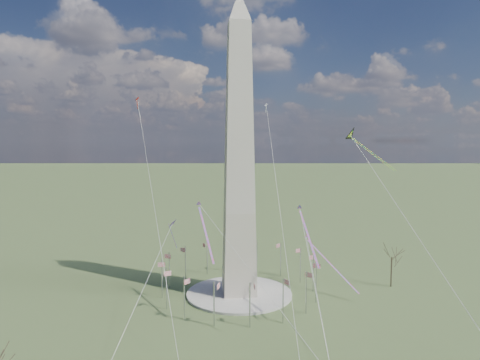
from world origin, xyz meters
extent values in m
plane|color=#44582C|center=(0.00, 0.00, 0.00)|extent=(2000.00, 2000.00, 0.00)
cylinder|color=#BAB8AA|center=(0.00, 0.00, 0.40)|extent=(36.00, 36.00, 0.80)
pyramid|color=beige|center=(0.00, 0.00, 95.80)|extent=(9.90, 9.90, 10.00)
cylinder|color=silver|center=(26.00, 0.00, 6.50)|extent=(0.36, 0.36, 13.00)
cube|color=red|center=(26.00, 1.30, 11.80)|extent=(2.40, 0.08, 1.50)
cylinder|color=silver|center=(24.02, 9.95, 6.50)|extent=(0.36, 0.36, 13.00)
cube|color=red|center=(23.52, 11.15, 11.80)|extent=(2.25, 0.99, 1.50)
cylinder|color=silver|center=(18.38, 18.38, 6.50)|extent=(0.36, 0.36, 13.00)
cube|color=red|center=(17.47, 19.30, 11.80)|extent=(1.75, 1.75, 1.50)
cylinder|color=silver|center=(9.95, 24.02, 6.50)|extent=(0.36, 0.36, 13.00)
cube|color=red|center=(8.75, 24.52, 11.80)|extent=(0.99, 2.25, 1.50)
cylinder|color=silver|center=(0.00, 26.00, 6.50)|extent=(0.36, 0.36, 13.00)
cube|color=red|center=(-1.30, 26.00, 11.80)|extent=(0.08, 2.40, 1.50)
cylinder|color=silver|center=(-9.95, 24.02, 6.50)|extent=(0.36, 0.36, 13.00)
cube|color=red|center=(-11.15, 23.52, 11.80)|extent=(0.99, 2.25, 1.50)
cylinder|color=silver|center=(-18.38, 18.38, 6.50)|extent=(0.36, 0.36, 13.00)
cube|color=red|center=(-19.30, 17.47, 11.80)|extent=(1.75, 1.75, 1.50)
cylinder|color=silver|center=(-24.02, 9.95, 6.50)|extent=(0.36, 0.36, 13.00)
cube|color=red|center=(-24.52, 8.75, 11.80)|extent=(2.25, 0.99, 1.50)
cylinder|color=silver|center=(-26.00, 0.00, 6.50)|extent=(0.36, 0.36, 13.00)
cube|color=red|center=(-26.00, -1.30, 11.80)|extent=(2.40, 0.08, 1.50)
cylinder|color=silver|center=(-24.02, -9.95, 6.50)|extent=(0.36, 0.36, 13.00)
cube|color=red|center=(-23.52, -11.15, 11.80)|extent=(2.25, 0.99, 1.50)
cylinder|color=silver|center=(-18.38, -18.38, 6.50)|extent=(0.36, 0.36, 13.00)
cube|color=red|center=(-17.47, -19.30, 11.80)|extent=(1.75, 1.75, 1.50)
cylinder|color=silver|center=(-9.95, -24.02, 6.50)|extent=(0.36, 0.36, 13.00)
cube|color=red|center=(-8.75, -24.52, 11.80)|extent=(0.99, 2.25, 1.50)
cylinder|color=silver|center=(0.00, -26.00, 6.50)|extent=(0.36, 0.36, 13.00)
cube|color=red|center=(1.30, -26.00, 11.80)|extent=(0.08, 2.40, 1.50)
cylinder|color=silver|center=(9.95, -24.02, 6.50)|extent=(0.36, 0.36, 13.00)
cube|color=red|center=(11.15, -23.52, 11.80)|extent=(0.99, 2.25, 1.50)
cylinder|color=silver|center=(18.38, -18.38, 6.50)|extent=(0.36, 0.36, 13.00)
cube|color=red|center=(19.30, -17.47, 11.80)|extent=(1.75, 1.75, 1.50)
cylinder|color=silver|center=(24.02, -9.95, 6.50)|extent=(0.36, 0.36, 13.00)
cube|color=red|center=(24.52, -8.75, 11.80)|extent=(2.25, 0.99, 1.50)
cylinder|color=#4B402E|center=(55.48, 1.71, 5.44)|extent=(0.49, 0.49, 10.88)
cube|color=#EAAE0C|center=(47.45, 1.06, 47.98)|extent=(11.28, 11.43, 10.95)
cube|color=#EAAE0C|center=(46.03, -0.34, 47.98)|extent=(11.28, 11.43, 10.95)
cube|color=navy|center=(-22.15, -2.33, 25.70)|extent=(2.41, 3.31, 2.49)
cube|color=#FF2831|center=(-22.15, -2.33, 21.58)|extent=(2.68, 2.12, 8.62)
cube|color=#FF2831|center=(18.69, -19.16, 23.78)|extent=(0.79, 20.49, 12.83)
cube|color=#FF2831|center=(-11.79, -15.43, 24.98)|extent=(4.07, 20.40, 12.90)
cube|color=#FF2831|center=(31.93, -2.27, 9.76)|extent=(12.78, 18.86, 13.92)
cube|color=red|center=(-37.54, 40.35, 69.70)|extent=(1.80, 1.69, 1.84)
cube|color=red|center=(-37.54, 40.35, 67.68)|extent=(0.29, 1.58, 4.23)
cube|color=white|center=(16.81, 43.55, 68.00)|extent=(1.52, 1.34, 1.46)
cube|color=white|center=(16.81, 43.55, 66.41)|extent=(0.32, 1.26, 3.33)
camera|label=1|loc=(-16.38, -141.18, 52.54)|focal=32.00mm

